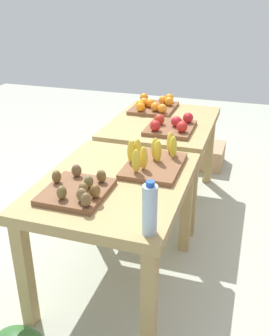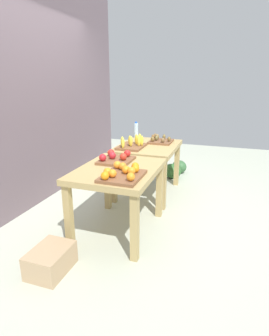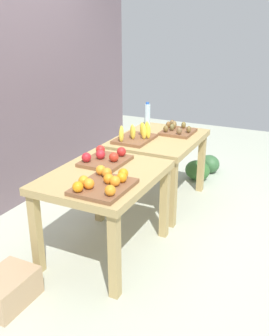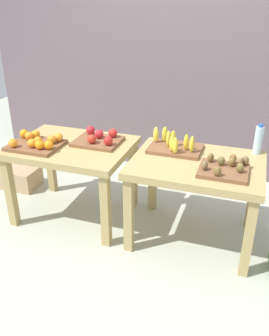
{
  "view_description": "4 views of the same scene",
  "coord_description": "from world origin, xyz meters",
  "px_view_note": "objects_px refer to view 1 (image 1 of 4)",
  "views": [
    {
      "loc": [
        2.36,
        0.7,
        1.71
      ],
      "look_at": [
        0.05,
        -0.05,
        0.56
      ],
      "focal_mm": 41.29,
      "sensor_mm": 36.0,
      "label": 1
    },
    {
      "loc": [
        -3.08,
        -1.05,
        1.6
      ],
      "look_at": [
        -0.01,
        0.01,
        0.56
      ],
      "focal_mm": 29.37,
      "sensor_mm": 36.0,
      "label": 2
    },
    {
      "loc": [
        -2.96,
        -1.44,
        1.84
      ],
      "look_at": [
        0.09,
        0.05,
        0.53
      ],
      "focal_mm": 40.79,
      "sensor_mm": 36.0,
      "label": 3
    },
    {
      "loc": [
        0.93,
        -2.61,
        1.92
      ],
      "look_at": [
        0.02,
        0.04,
        0.56
      ],
      "focal_mm": 38.4,
      "sensor_mm": 36.0,
      "label": 4
    }
  ],
  "objects_px": {
    "display_table_left": "(163,133)",
    "display_table_right": "(115,196)",
    "apple_bin": "(171,126)",
    "cardboard_produce_box": "(209,155)",
    "kiwi_bin": "(78,190)",
    "orange_bin": "(154,106)",
    "water_bottle": "(150,209)",
    "banana_crate": "(153,160)"
  },
  "relations": [
    {
      "from": "orange_bin",
      "to": "water_bottle",
      "type": "bearing_deg",
      "value": 14.72
    },
    {
      "from": "display_table_left",
      "to": "apple_bin",
      "type": "height_order",
      "value": "apple_bin"
    },
    {
      "from": "display_table_left",
      "to": "orange_bin",
      "type": "xyz_separation_m",
      "value": [
        -0.26,
        -0.15,
        0.15
      ]
    },
    {
      "from": "display_table_right",
      "to": "orange_bin",
      "type": "xyz_separation_m",
      "value": [
        -1.38,
        -0.15,
        0.15
      ]
    },
    {
      "from": "apple_bin",
      "to": "kiwi_bin",
      "type": "bearing_deg",
      "value": -11.65
    },
    {
      "from": "apple_bin",
      "to": "cardboard_produce_box",
      "type": "height_order",
      "value": "apple_bin"
    },
    {
      "from": "banana_crate",
      "to": "kiwi_bin",
      "type": "relative_size",
      "value": 1.22
    },
    {
      "from": "display_table_left",
      "to": "water_bottle",
      "type": "xyz_separation_m",
      "value": [
        1.56,
        0.33,
        0.22
      ]
    },
    {
      "from": "banana_crate",
      "to": "display_table_left",
      "type": "bearing_deg",
      "value": -169.85
    },
    {
      "from": "display_table_right",
      "to": "orange_bin",
      "type": "distance_m",
      "value": 1.39
    },
    {
      "from": "cardboard_produce_box",
      "to": "banana_crate",
      "type": "bearing_deg",
      "value": -4.6
    },
    {
      "from": "banana_crate",
      "to": "orange_bin",
      "type": "bearing_deg",
      "value": -164.97
    },
    {
      "from": "orange_bin",
      "to": "cardboard_produce_box",
      "type": "relative_size",
      "value": 1.12
    },
    {
      "from": "display_table_right",
      "to": "water_bottle",
      "type": "bearing_deg",
      "value": 36.93
    },
    {
      "from": "display_table_right",
      "to": "kiwi_bin",
      "type": "bearing_deg",
      "value": -28.14
    },
    {
      "from": "orange_bin",
      "to": "water_bottle",
      "type": "xyz_separation_m",
      "value": [
        1.81,
        0.48,
        0.08
      ]
    },
    {
      "from": "display_table_left",
      "to": "cardboard_produce_box",
      "type": "height_order",
      "value": "display_table_left"
    },
    {
      "from": "display_table_left",
      "to": "display_table_right",
      "type": "bearing_deg",
      "value": 0.0
    },
    {
      "from": "apple_bin",
      "to": "kiwi_bin",
      "type": "relative_size",
      "value": 1.11
    },
    {
      "from": "orange_bin",
      "to": "kiwi_bin",
      "type": "xyz_separation_m",
      "value": [
        1.6,
        0.03,
        -0.01
      ]
    },
    {
      "from": "display_table_left",
      "to": "cardboard_produce_box",
      "type": "distance_m",
      "value": 1.03
    },
    {
      "from": "apple_bin",
      "to": "display_table_right",
      "type": "bearing_deg",
      "value": -7.17
    },
    {
      "from": "orange_bin",
      "to": "cardboard_produce_box",
      "type": "xyz_separation_m",
      "value": [
        -0.59,
        0.45,
        -0.66
      ]
    },
    {
      "from": "orange_bin",
      "to": "apple_bin",
      "type": "bearing_deg",
      "value": 29.12
    },
    {
      "from": "orange_bin",
      "to": "apple_bin",
      "type": "xyz_separation_m",
      "value": [
        0.47,
        0.26,
        -0.0
      ]
    },
    {
      "from": "display_table_right",
      "to": "apple_bin",
      "type": "relative_size",
      "value": 2.6
    },
    {
      "from": "water_bottle",
      "to": "cardboard_produce_box",
      "type": "xyz_separation_m",
      "value": [
        -2.4,
        -0.03,
        -0.74
      ]
    },
    {
      "from": "apple_bin",
      "to": "cardboard_produce_box",
      "type": "bearing_deg",
      "value": 170.05
    },
    {
      "from": "banana_crate",
      "to": "water_bottle",
      "type": "xyz_separation_m",
      "value": [
        0.66,
        0.17,
        0.07
      ]
    },
    {
      "from": "display_table_right",
      "to": "cardboard_produce_box",
      "type": "xyz_separation_m",
      "value": [
        -1.97,
        0.3,
        -0.51
      ]
    },
    {
      "from": "orange_bin",
      "to": "cardboard_produce_box",
      "type": "distance_m",
      "value": 0.99
    },
    {
      "from": "water_bottle",
      "to": "display_table_left",
      "type": "bearing_deg",
      "value": -168.12
    },
    {
      "from": "cardboard_produce_box",
      "to": "display_table_right",
      "type": "bearing_deg",
      "value": -8.68
    },
    {
      "from": "orange_bin",
      "to": "kiwi_bin",
      "type": "height_order",
      "value": "orange_bin"
    },
    {
      "from": "kiwi_bin",
      "to": "orange_bin",
      "type": "bearing_deg",
      "value": -178.9
    },
    {
      "from": "apple_bin",
      "to": "water_bottle",
      "type": "bearing_deg",
      "value": 9.04
    },
    {
      "from": "display_table_right",
      "to": "orange_bin",
      "type": "relative_size",
      "value": 2.31
    },
    {
      "from": "apple_bin",
      "to": "water_bottle",
      "type": "xyz_separation_m",
      "value": [
        1.34,
        0.21,
        0.08
      ]
    },
    {
      "from": "apple_bin",
      "to": "orange_bin",
      "type": "bearing_deg",
      "value": -150.88
    },
    {
      "from": "apple_bin",
      "to": "cardboard_produce_box",
      "type": "relative_size",
      "value": 1.0
    },
    {
      "from": "water_bottle",
      "to": "cardboard_produce_box",
      "type": "distance_m",
      "value": 2.51
    },
    {
      "from": "kiwi_bin",
      "to": "water_bottle",
      "type": "xyz_separation_m",
      "value": [
        0.21,
        0.45,
        0.09
      ]
    }
  ]
}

